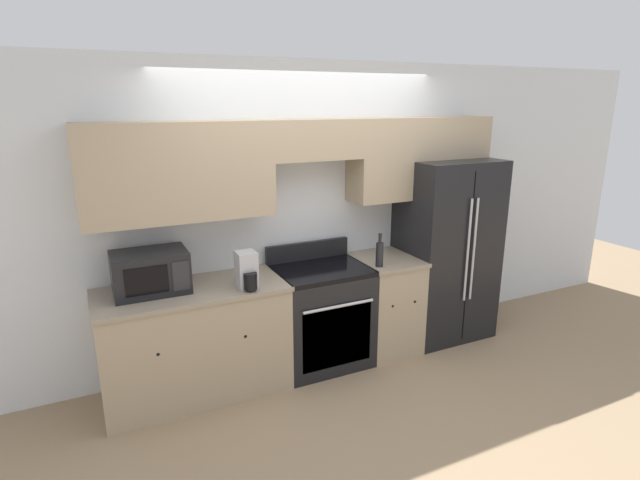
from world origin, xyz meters
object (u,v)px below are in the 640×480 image
Objects in this scene: microwave at (150,272)px; oven_range at (321,315)px; bottle at (380,253)px; refrigerator at (443,249)px.

oven_range is at bearing -2.23° from microwave.
refrigerator is at bearing 14.60° from bottle.
microwave is at bearing 172.92° from bottle.
refrigerator is 2.73m from microwave.
microwave is (-1.38, 0.05, 0.59)m from oven_range.
oven_range is 1.41m from refrigerator.
oven_range is 1.95× the size of microwave.
oven_range is at bearing -177.77° from refrigerator.
bottle is at bearing -20.49° from oven_range.
bottle is at bearing -165.40° from refrigerator.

